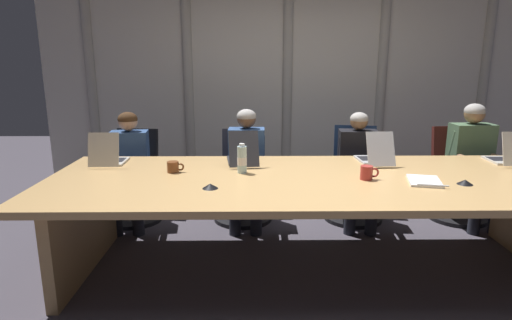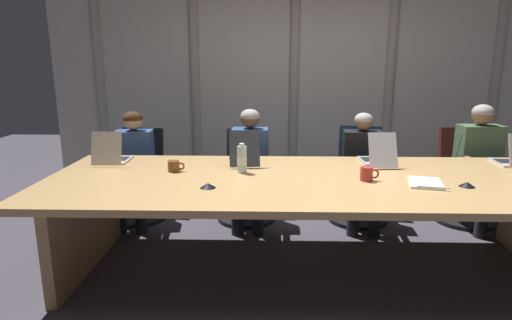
% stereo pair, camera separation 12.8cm
% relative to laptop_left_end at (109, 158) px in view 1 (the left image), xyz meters
% --- Properties ---
extents(ground_plane, '(12.17, 12.17, 0.00)m').
position_rel_laptop_left_end_xyz_m(ground_plane, '(1.71, -0.44, -0.81)').
color(ground_plane, '#47424C').
extents(conference_table, '(4.08, 1.47, 0.75)m').
position_rel_laptop_left_end_xyz_m(conference_table, '(1.71, -0.44, -0.20)').
color(conference_table, tan).
rests_on(conference_table, ground_plane).
extents(curtain_backdrop, '(6.09, 0.17, 2.76)m').
position_rel_laptop_left_end_xyz_m(curtain_backdrop, '(1.70, 1.82, 0.57)').
color(curtain_backdrop, beige).
rests_on(curtain_backdrop, ground_plane).
extents(laptop_left_end, '(0.26, 0.38, 0.29)m').
position_rel_laptop_left_end_xyz_m(laptop_left_end, '(0.00, 0.00, 0.00)').
color(laptop_left_end, beige).
rests_on(laptop_left_end, conference_table).
extents(laptop_left_mid, '(0.29, 0.47, 0.30)m').
position_rel_laptop_left_end_xyz_m(laptop_left_mid, '(1.14, 0.02, 0.00)').
color(laptop_left_mid, '#2D2D33').
rests_on(laptop_left_mid, conference_table).
extents(laptop_center, '(0.25, 0.45, 0.29)m').
position_rel_laptop_left_end_xyz_m(laptop_center, '(2.27, 0.03, -0.00)').
color(laptop_center, '#BCBCC1').
rests_on(laptop_center, conference_table).
extents(laptop_right_mid, '(0.23, 0.40, 0.29)m').
position_rel_laptop_left_end_xyz_m(laptop_right_mid, '(3.40, -0.00, -0.00)').
color(laptop_right_mid, beige).
rests_on(laptop_right_mid, conference_table).
extents(office_chair_left_end, '(0.60, 0.60, 0.92)m').
position_rel_laptop_left_end_xyz_m(office_chair_left_end, '(-0.01, 0.69, -0.46)').
color(office_chair_left_end, black).
rests_on(office_chair_left_end, ground_plane).
extents(office_chair_left_mid, '(0.60, 0.60, 0.92)m').
position_rel_laptop_left_end_xyz_m(office_chair_left_mid, '(1.12, 0.69, -0.46)').
color(office_chair_left_mid, '#2D2D38').
rests_on(office_chair_left_mid, ground_plane).
extents(office_chair_center, '(0.60, 0.61, 0.95)m').
position_rel_laptop_left_end_xyz_m(office_chair_center, '(2.28, 0.69, -0.45)').
color(office_chair_center, navy).
rests_on(office_chair_center, ground_plane).
extents(office_chair_right_mid, '(0.60, 0.60, 0.94)m').
position_rel_laptop_left_end_xyz_m(office_chair_right_mid, '(3.36, 0.69, -0.45)').
color(office_chair_right_mid, '#511E19').
rests_on(office_chair_right_mid, ground_plane).
extents(person_left_end, '(0.41, 0.57, 1.13)m').
position_rel_laptop_left_end_xyz_m(person_left_end, '(0.01, 0.52, -0.17)').
color(person_left_end, '#335184').
rests_on(person_left_end, ground_plane).
extents(person_left_mid, '(0.37, 0.55, 1.15)m').
position_rel_laptop_left_end_xyz_m(person_left_mid, '(1.16, 0.52, -0.16)').
color(person_left_mid, '#335184').
rests_on(person_left_mid, ground_plane).
extents(person_center, '(0.41, 0.57, 1.12)m').
position_rel_laptop_left_end_xyz_m(person_center, '(2.27, 0.52, -0.18)').
color(person_center, black).
rests_on(person_center, ground_plane).
extents(person_right_mid, '(0.42, 0.56, 1.20)m').
position_rel_laptop_left_end_xyz_m(person_right_mid, '(3.42, 0.54, -0.12)').
color(person_right_mid, '#4C6B4C').
rests_on(person_right_mid, ground_plane).
extents(water_bottle_primary, '(0.08, 0.08, 0.23)m').
position_rel_laptop_left_end_xyz_m(water_bottle_primary, '(1.14, -0.30, 0.05)').
color(water_bottle_primary, silver).
rests_on(water_bottle_primary, conference_table).
extents(coffee_mug_near, '(0.14, 0.09, 0.09)m').
position_rel_laptop_left_end_xyz_m(coffee_mug_near, '(0.60, -0.27, -0.01)').
color(coffee_mug_near, brown).
rests_on(coffee_mug_near, conference_table).
extents(coffee_mug_far, '(0.14, 0.09, 0.10)m').
position_rel_laptop_left_end_xyz_m(coffee_mug_far, '(2.07, -0.50, -0.00)').
color(coffee_mug_far, '#B2332D').
rests_on(coffee_mug_far, conference_table).
extents(conference_mic_left_side, '(0.11, 0.11, 0.03)m').
position_rel_laptop_left_end_xyz_m(conference_mic_left_side, '(2.74, -0.64, -0.04)').
color(conference_mic_left_side, black).
rests_on(conference_mic_left_side, conference_table).
extents(conference_mic_middle, '(0.11, 0.11, 0.03)m').
position_rel_laptop_left_end_xyz_m(conference_mic_middle, '(0.93, -0.71, -0.04)').
color(conference_mic_middle, black).
rests_on(conference_mic_middle, conference_table).
extents(spiral_notepad, '(0.28, 0.35, 0.03)m').
position_rel_laptop_left_end_xyz_m(spiral_notepad, '(2.47, -0.58, -0.05)').
color(spiral_notepad, silver).
rests_on(spiral_notepad, conference_table).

